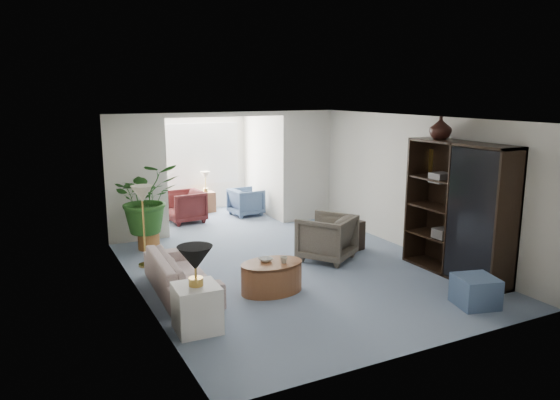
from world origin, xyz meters
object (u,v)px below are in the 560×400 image
wingback_chair (327,237)px  ottoman (475,291)px  coffee_bowl (266,260)px  sunroom_table (206,202)px  end_table (197,308)px  coffee_table (272,277)px  plant_pot (149,241)px  sunroom_chair_blue (246,202)px  sofa (181,273)px  table_lamp (195,258)px  cabinet_urn (441,128)px  side_table_dark (350,236)px  sunroom_chair_maroon (185,206)px  coffee_cup (284,260)px  floor_lamp (142,194)px  framed_picture (422,161)px  entertainment_cabinet (458,210)px

wingback_chair → ottoman: size_ratio=1.68×
coffee_bowl → sunroom_table: (0.90, 5.33, -0.23)m
end_table → coffee_table: size_ratio=0.62×
plant_pot → sunroom_chair_blue: 3.21m
sofa → coffee_bowl: size_ratio=9.53×
table_lamp → plant_pot: bearing=85.9°
table_lamp → cabinet_urn: cabinet_urn is taller
end_table → sunroom_chair_blue: 6.20m
side_table_dark → sunroom_table: 4.42m
sofa → sunroom_chair_maroon: bearing=-15.1°
end_table → coffee_bowl: size_ratio=2.92×
table_lamp → wingback_chair: table_lamp is taller
coffee_bowl → side_table_dark: side_table_dark is taller
sofa → coffee_cup: 1.53m
ottoman → sunroom_chair_maroon: size_ratio=0.66×
floor_lamp → plant_pot: floor_lamp is taller
table_lamp → coffee_table: (1.39, 0.74, -0.71)m
framed_picture → end_table: (-4.59, -1.23, -1.41)m
wingback_chair → sofa: bearing=-26.8°
end_table → coffee_table: (1.39, 0.74, -0.07)m
end_table → cabinet_urn: cabinet_urn is taller
coffee_table → sunroom_chair_blue: bearing=71.1°
coffee_table → framed_picture: bearing=8.7°
wingback_chair → plant_pot: bearing=-71.3°
floor_lamp → coffee_bowl: bearing=-54.6°
table_lamp → plant_pot: size_ratio=1.10×
coffee_table → cabinet_urn: (2.97, -0.17, 2.11)m
coffee_table → cabinet_urn: 3.65m
table_lamp → coffee_table: bearing=28.0°
sofa → sunroom_table: sofa is taller
floor_lamp → sunroom_chair_maroon: 3.20m
cabinet_urn → sunroom_table: size_ratio=0.75×
framed_picture → table_lamp: bearing=-165.0°
sofa → entertainment_cabinet: entertainment_cabinet is taller
entertainment_cabinet → plant_pot: bearing=138.2°
coffee_bowl → ottoman: coffee_bowl is taller
entertainment_cabinet → cabinet_urn: size_ratio=5.80×
framed_picture → sunroom_chair_maroon: (-3.10, 4.20, -1.34)m
end_table → plant_pot: end_table is taller
sunroom_chair_blue → sofa: bearing=140.8°
entertainment_cabinet → sunroom_table: entertainment_cabinet is taller
coffee_bowl → coffee_cup: bearing=-45.0°
coffee_bowl → ottoman: 2.99m
sunroom_chair_blue → entertainment_cabinet: bearing=-170.4°
coffee_table → wingback_chair: wingback_chair is taller
table_lamp → sunroom_chair_blue: bearing=61.1°
coffee_bowl → wingback_chair: 1.79m
end_table → plant_pot: bearing=85.9°
sofa → coffee_bowl: 1.26m
entertainment_cabinet → cabinet_urn: bearing=90.0°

